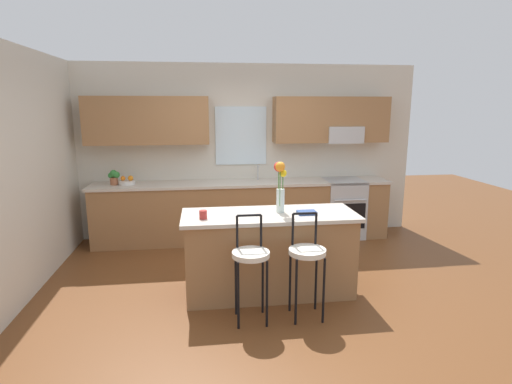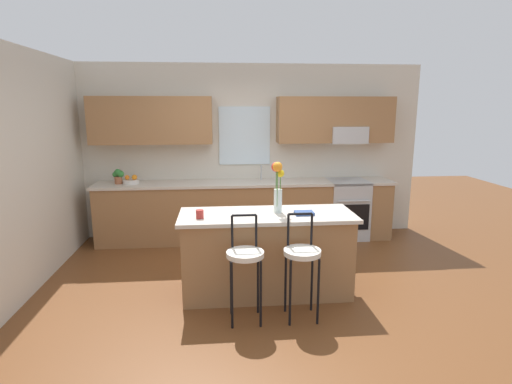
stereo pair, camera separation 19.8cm
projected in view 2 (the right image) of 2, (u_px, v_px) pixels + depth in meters
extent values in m
plane|color=brown|center=(256.00, 285.00, 4.78)|extent=(14.00, 14.00, 0.00)
cube|color=beige|center=(27.00, 171.00, 4.56)|extent=(0.12, 4.60, 2.70)
cube|color=beige|center=(244.00, 151.00, 6.50)|extent=(5.60, 0.12, 2.70)
cube|color=#996B42|center=(151.00, 120.00, 6.05)|extent=(1.80, 0.34, 0.70)
cube|color=#996B42|center=(335.00, 120.00, 6.30)|extent=(1.80, 0.34, 0.70)
cube|color=silver|center=(245.00, 136.00, 6.38)|extent=(0.80, 0.03, 0.90)
cube|color=#B7BABC|center=(347.00, 135.00, 6.34)|extent=(0.56, 0.36, 0.26)
cube|color=#996B42|center=(246.00, 212.00, 6.34)|extent=(4.50, 0.60, 0.88)
cube|color=beige|center=(246.00, 183.00, 6.25)|extent=(4.56, 0.64, 0.04)
cube|color=#B7BABC|center=(262.00, 186.00, 6.28)|extent=(0.54, 0.38, 0.11)
cylinder|color=#B7BABC|center=(261.00, 173.00, 6.40)|extent=(0.02, 0.02, 0.22)
cylinder|color=#B7BABC|center=(262.00, 166.00, 6.32)|extent=(0.02, 0.12, 0.02)
cube|color=#B7BABC|center=(346.00, 209.00, 6.46)|extent=(0.60, 0.60, 0.92)
cube|color=black|center=(352.00, 217.00, 6.19)|extent=(0.52, 0.02, 0.40)
cylinder|color=#B7BABC|center=(354.00, 201.00, 6.10)|extent=(0.50, 0.02, 0.02)
cube|color=#996B42|center=(267.00, 255.00, 4.50)|extent=(1.82, 0.65, 0.88)
cube|color=beige|center=(267.00, 215.00, 4.40)|extent=(1.90, 0.73, 0.04)
cylinder|color=black|center=(232.00, 296.00, 3.78)|extent=(0.02, 0.02, 0.66)
cylinder|color=black|center=(261.00, 295.00, 3.81)|extent=(0.02, 0.02, 0.66)
cylinder|color=black|center=(231.00, 283.00, 4.05)|extent=(0.02, 0.02, 0.66)
cylinder|color=black|center=(258.00, 282.00, 4.07)|extent=(0.02, 0.02, 0.66)
cylinder|color=silver|center=(245.00, 254.00, 3.85)|extent=(0.36, 0.36, 0.05)
cylinder|color=black|center=(232.00, 231.00, 3.94)|extent=(0.02, 0.02, 0.32)
cylinder|color=black|center=(256.00, 231.00, 3.96)|extent=(0.02, 0.02, 0.32)
cylinder|color=black|center=(244.00, 215.00, 3.91)|extent=(0.23, 0.02, 0.02)
cylinder|color=black|center=(290.00, 293.00, 3.83)|extent=(0.02, 0.02, 0.66)
cylinder|color=black|center=(318.00, 292.00, 3.86)|extent=(0.02, 0.02, 0.66)
cylinder|color=black|center=(286.00, 281.00, 4.10)|extent=(0.02, 0.02, 0.66)
cylinder|color=black|center=(312.00, 280.00, 4.12)|extent=(0.02, 0.02, 0.66)
cylinder|color=silver|center=(302.00, 252.00, 3.90)|extent=(0.36, 0.36, 0.05)
cylinder|color=black|center=(288.00, 230.00, 3.99)|extent=(0.02, 0.02, 0.32)
cylinder|color=black|center=(312.00, 229.00, 4.01)|extent=(0.02, 0.02, 0.32)
cylinder|color=black|center=(300.00, 214.00, 3.96)|extent=(0.23, 0.02, 0.02)
cylinder|color=silver|center=(278.00, 201.00, 4.42)|extent=(0.09, 0.09, 0.26)
cylinder|color=#3D722D|center=(280.00, 190.00, 4.39)|extent=(0.01, 0.01, 0.36)
sphere|color=yellow|center=(280.00, 173.00, 4.35)|extent=(0.08, 0.08, 0.08)
cylinder|color=#3D722D|center=(276.00, 186.00, 4.41)|extent=(0.01, 0.01, 0.42)
sphere|color=red|center=(276.00, 167.00, 4.36)|extent=(0.11, 0.11, 0.11)
cylinder|color=#3D722D|center=(277.00, 187.00, 4.35)|extent=(0.01, 0.01, 0.43)
sphere|color=orange|center=(278.00, 167.00, 4.30)|extent=(0.10, 0.10, 0.10)
cylinder|color=#A52D28|center=(200.00, 214.00, 4.20)|extent=(0.08, 0.08, 0.09)
cube|color=navy|center=(304.00, 213.00, 4.36)|extent=(0.20, 0.15, 0.03)
cylinder|color=silver|center=(131.00, 182.00, 6.08)|extent=(0.24, 0.24, 0.06)
sphere|color=orange|center=(134.00, 177.00, 6.07)|extent=(0.08, 0.08, 0.08)
sphere|color=orange|center=(127.00, 177.00, 6.07)|extent=(0.07, 0.07, 0.07)
cylinder|color=#9E5B3D|center=(118.00, 180.00, 6.06)|extent=(0.11, 0.11, 0.11)
sphere|color=#2D7A33|center=(118.00, 173.00, 6.04)|extent=(0.11, 0.11, 0.11)
sphere|color=#2D7A33|center=(115.00, 174.00, 6.05)|extent=(0.09, 0.09, 0.09)
sphere|color=#2D7A33|center=(121.00, 174.00, 6.04)|extent=(0.10, 0.10, 0.10)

